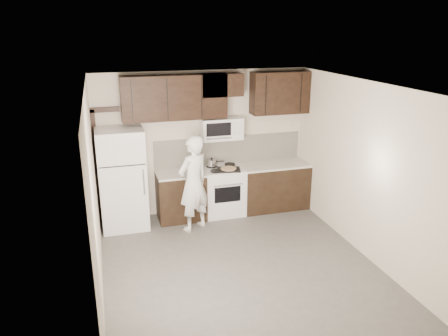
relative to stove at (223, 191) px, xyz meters
name	(u,v)px	position (x,y,z in m)	size (l,w,h in m)	color
floor	(239,265)	(-0.30, -1.94, -0.46)	(4.50, 4.50, 0.00)	#514E4C
back_wall	(203,143)	(-0.30, 0.31, 0.89)	(4.00, 4.00, 0.00)	beige
ceiling	(241,86)	(-0.30, -1.94, 2.24)	(4.50, 4.50, 0.00)	white
counter_run	(238,189)	(0.30, 0.00, 0.00)	(2.95, 0.64, 0.91)	black
stove	(223,191)	(0.00, 0.00, 0.00)	(0.76, 0.66, 0.94)	white
backsplash	(229,150)	(0.20, 0.30, 0.72)	(2.90, 0.02, 0.54)	silver
upper_cabinets	(216,94)	(-0.09, 0.14, 1.82)	(3.48, 0.35, 0.78)	black
microwave	(221,129)	(0.00, 0.12, 1.19)	(0.76, 0.42, 0.40)	white
refrigerator	(123,179)	(-1.85, -0.05, 0.44)	(0.80, 0.76, 1.80)	white
door_trim	(99,157)	(-2.22, 0.27, 0.79)	(0.50, 0.08, 2.12)	black
saucepan	(212,163)	(-0.18, 0.15, 0.52)	(0.33, 0.19, 0.18)	silver
baking_tray	(229,170)	(0.07, -0.13, 0.46)	(0.42, 0.32, 0.02)	black
pizza	(229,169)	(0.07, -0.13, 0.48)	(0.29, 0.29, 0.02)	#C9B887
person	(193,183)	(-0.68, -0.50, 0.40)	(0.63, 0.41, 1.71)	white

